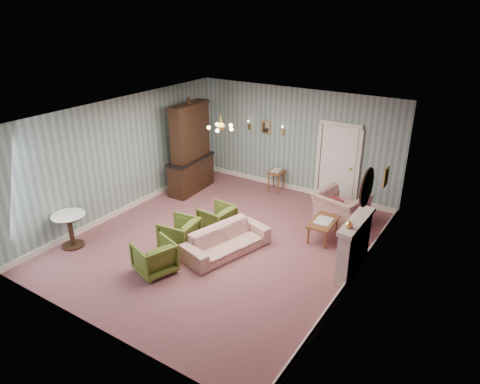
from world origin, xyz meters
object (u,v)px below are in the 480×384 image
Objects in this scene: coffee_table at (323,230)px; olive_chair_a at (154,256)px; wingback_chair at (341,203)px; sofa_chintz at (226,237)px; fireplace at (354,246)px; olive_chair_c at (217,218)px; olive_chair_b at (179,232)px; side_table_black at (362,231)px; pedestal_table at (71,230)px; dresser at (190,146)px.

olive_chair_a is at bearing -126.81° from coffee_table.
sofa_chintz is at bearing 73.69° from wingback_chair.
olive_chair_a is at bearing -146.78° from fireplace.
olive_chair_b is at bearing -10.32° from olive_chair_c.
fireplace is (1.00, -1.93, 0.08)m from wingback_chair.
fireplace reaches higher than side_table_black.
fireplace reaches higher than sofa_chintz.
olive_chair_a is 0.65× the size of wingback_chair.
pedestal_table is (-2.22, -0.25, 0.02)m from olive_chair_a.
olive_chair_c is at bearing -163.05° from olive_chair_a.
sofa_chintz is (0.78, 1.39, 0.01)m from olive_chair_a.
olive_chair_a is at bearing 2.93° from olive_chair_c.
coffee_table is at bearing 119.67° from olive_chair_c.
wingback_chair is (1.51, 2.69, 0.11)m from sofa_chintz.
olive_chair_c is 3.31m from side_table_black.
coffee_table is 1.16× the size of pedestal_table.
side_table_black is 0.70× the size of pedestal_table.
coffee_table is at bearing -26.30° from sofa_chintz.
pedestal_table reaches higher than olive_chair_a.
fireplace is 1.79× the size of pedestal_table.
coffee_table is (4.25, -0.59, -1.09)m from dresser.
wingback_chair is at bearing 117.33° from fireplace.
olive_chair_c is (0.28, 1.02, -0.01)m from olive_chair_b.
wingback_chair is 1.26× the size of coffee_table.
olive_chair_c is 0.96m from sofa_chintz.
olive_chair_a reaches higher than olive_chair_c.
pedestal_table is at bearing -143.81° from coffee_table.
fireplace is (3.50, 1.15, 0.21)m from olive_chair_b.
sofa_chintz is 2.63m from fireplace.
dresser is (-1.97, 3.64, 0.96)m from olive_chair_a.
dresser is (-4.26, -0.44, 0.83)m from wingback_chair.
sofa_chintz is at bearing 104.07° from olive_chair_b.
wingback_chair is 0.43× the size of dresser.
dresser reaches higher than coffee_table.
sofa_chintz is 3.06m from side_table_black.
olive_chair_c is (0.07, 2.03, -0.01)m from olive_chair_a.
pedestal_table is (-0.26, -3.89, -0.93)m from dresser.
wingback_chair is (2.22, 2.05, 0.14)m from olive_chair_c.
sofa_chintz is 1.72× the size of wingback_chair.
olive_chair_c is at bearing -155.51° from side_table_black.
olive_chair_a is at bearing 166.44° from sofa_chintz.
fireplace is (2.51, 0.77, 0.20)m from sofa_chintz.
coffee_table is at bearing 122.48° from olive_chair_b.
pedestal_table reaches higher than coffee_table.
wingback_chair is at bearing 2.90° from dresser.
olive_chair_b is 1.36× the size of side_table_black.
sofa_chintz is (0.99, 0.38, 0.01)m from olive_chair_b.
olive_chair_c is at bearing -177.81° from fireplace.
wingback_chair is at bearing 139.14° from side_table_black.
side_table_black is (3.01, 1.37, -0.09)m from olive_chair_c.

